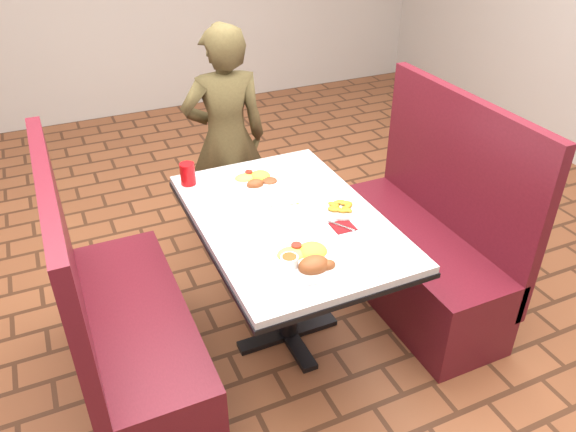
# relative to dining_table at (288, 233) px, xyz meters

# --- Properties ---
(dining_table) EXTENTS (0.81, 1.21, 0.75)m
(dining_table) POSITION_rel_dining_table_xyz_m (0.00, 0.00, 0.00)
(dining_table) COLOR silver
(dining_table) RESTS_ON ground
(booth_bench_left) EXTENTS (0.47, 1.20, 1.17)m
(booth_bench_left) POSITION_rel_dining_table_xyz_m (-0.80, 0.00, -0.32)
(booth_bench_left) COLOR maroon
(booth_bench_left) RESTS_ON ground
(booth_bench_right) EXTENTS (0.47, 1.20, 1.17)m
(booth_bench_right) POSITION_rel_dining_table_xyz_m (0.80, 0.00, -0.32)
(booth_bench_right) COLOR maroon
(booth_bench_right) RESTS_ON ground
(diner_person) EXTENTS (0.54, 0.39, 1.40)m
(diner_person) POSITION_rel_dining_table_xyz_m (0.05, 1.01, 0.05)
(diner_person) COLOR brown
(diner_person) RESTS_ON ground
(near_dinner_plate) EXTENTS (0.30, 0.30, 0.09)m
(near_dinner_plate) POSITION_rel_dining_table_xyz_m (-0.07, -0.36, 0.13)
(near_dinner_plate) COLOR white
(near_dinner_plate) RESTS_ON dining_table
(far_dinner_plate) EXTENTS (0.26, 0.26, 0.07)m
(far_dinner_plate) POSITION_rel_dining_table_xyz_m (-0.01, 0.36, 0.12)
(far_dinner_plate) COLOR white
(far_dinner_plate) RESTS_ON dining_table
(plantain_plate) EXTENTS (0.19, 0.19, 0.03)m
(plantain_plate) POSITION_rel_dining_table_xyz_m (0.25, -0.06, 0.11)
(plantain_plate) COLOR white
(plantain_plate) RESTS_ON dining_table
(maroon_napkin) EXTENTS (0.10, 0.10, 0.00)m
(maroon_napkin) POSITION_rel_dining_table_xyz_m (0.19, -0.18, 0.10)
(maroon_napkin) COLOR #5E0E11
(maroon_napkin) RESTS_ON dining_table
(spoon_utensil) EXTENTS (0.08, 0.12, 0.00)m
(spoon_utensil) POSITION_rel_dining_table_xyz_m (0.18, -0.18, 0.10)
(spoon_utensil) COLOR silver
(spoon_utensil) RESTS_ON dining_table
(red_tumbler) EXTENTS (0.08, 0.08, 0.11)m
(red_tumbler) POSITION_rel_dining_table_xyz_m (-0.33, 0.49, 0.15)
(red_tumbler) COLOR red
(red_tumbler) RESTS_ON dining_table
(paper_napkin) EXTENTS (0.21, 0.16, 0.01)m
(paper_napkin) POSITION_rel_dining_table_xyz_m (0.23, -0.48, 0.10)
(paper_napkin) COLOR white
(paper_napkin) RESTS_ON dining_table
(knife_utensil) EXTENTS (0.05, 0.18, 0.00)m
(knife_utensil) POSITION_rel_dining_table_xyz_m (-0.10, -0.34, 0.11)
(knife_utensil) COLOR silver
(knife_utensil) RESTS_ON dining_table
(fork_utensil) EXTENTS (0.03, 0.16, 0.00)m
(fork_utensil) POSITION_rel_dining_table_xyz_m (-0.12, -0.42, 0.11)
(fork_utensil) COLOR silver
(fork_utensil) RESTS_ON dining_table
(lettuce_shreds) EXTENTS (0.28, 0.32, 0.00)m
(lettuce_shreds) POSITION_rel_dining_table_xyz_m (0.04, 0.06, 0.10)
(lettuce_shreds) COLOR #88BE4C
(lettuce_shreds) RESTS_ON dining_table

